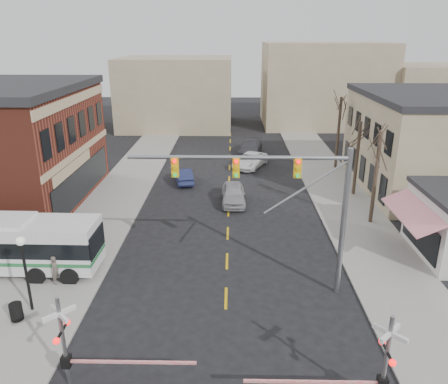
# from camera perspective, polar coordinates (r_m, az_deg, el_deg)

# --- Properties ---
(ground) EXTENTS (160.00, 160.00, 0.00)m
(ground) POSITION_cam_1_polar(r_m,az_deg,el_deg) (22.09, 0.17, -16.59)
(ground) COLOR black
(ground) RESTS_ON ground
(sidewalk_west) EXTENTS (5.00, 60.00, 0.12)m
(sidewalk_west) POSITION_cam_1_polar(r_m,az_deg,el_deg) (41.13, -12.69, 0.88)
(sidewalk_west) COLOR gray
(sidewalk_west) RESTS_ON ground
(sidewalk_east) EXTENTS (5.00, 60.00, 0.12)m
(sidewalk_east) POSITION_cam_1_polar(r_m,az_deg,el_deg) (41.00, 14.06, 0.70)
(sidewalk_east) COLOR gray
(sidewalk_east) RESTS_ON ground
(tree_east_a) EXTENTS (0.28, 0.28, 6.75)m
(tree_east_a) POSITION_cam_1_polar(r_m,az_deg,el_deg) (32.90, 19.17, 1.74)
(tree_east_a) COLOR #382B21
(tree_east_a) RESTS_ON sidewalk_east
(tree_east_b) EXTENTS (0.28, 0.28, 6.30)m
(tree_east_b) POSITION_cam_1_polar(r_m,az_deg,el_deg) (38.55, 16.97, 4.21)
(tree_east_b) COLOR #382B21
(tree_east_b) RESTS_ON sidewalk_east
(tree_east_c) EXTENTS (0.28, 0.28, 7.20)m
(tree_east_c) POSITION_cam_1_polar(r_m,az_deg,el_deg) (46.02, 14.70, 7.46)
(tree_east_c) COLOR #382B21
(tree_east_c) RESTS_ON sidewalk_east
(traffic_signal_mast) EXTENTS (10.95, 0.30, 8.00)m
(traffic_signal_mast) POSITION_cam_1_polar(r_m,az_deg,el_deg) (21.95, 8.21, 0.14)
(traffic_signal_mast) COLOR gray
(traffic_signal_mast) RESTS_ON ground
(rr_crossing_west) EXTENTS (5.60, 1.36, 4.00)m
(rr_crossing_west) POSITION_cam_1_polar(r_m,az_deg,el_deg) (18.64, -18.93, -18.16)
(rr_crossing_west) COLOR gray
(rr_crossing_west) RESTS_ON ground
(rr_crossing_east) EXTENTS (5.60, 1.36, 4.00)m
(rr_crossing_east) POSITION_cam_1_polar(r_m,az_deg,el_deg) (17.72, 18.93, -20.45)
(rr_crossing_east) COLOR gray
(rr_crossing_east) RESTS_ON ground
(street_lamp) EXTENTS (0.44, 0.44, 4.02)m
(street_lamp) POSITION_cam_1_polar(r_m,az_deg,el_deg) (23.27, -24.72, -7.84)
(street_lamp) COLOR black
(street_lamp) RESTS_ON sidewalk_west
(trash_bin) EXTENTS (0.60, 0.60, 0.87)m
(trash_bin) POSITION_cam_1_polar(r_m,az_deg,el_deg) (23.99, -25.50, -13.92)
(trash_bin) COLOR black
(trash_bin) RESTS_ON sidewalk_west
(car_a) EXTENTS (2.01, 4.75, 1.60)m
(car_a) POSITION_cam_1_polar(r_m,az_deg,el_deg) (35.79, 1.22, -0.25)
(car_a) COLOR #98989C
(car_a) RESTS_ON ground
(car_b) EXTENTS (2.42, 4.39, 1.37)m
(car_b) POSITION_cam_1_polar(r_m,az_deg,el_deg) (41.01, -5.35, 2.15)
(car_b) COLOR #1B2145
(car_b) RESTS_ON ground
(car_c) EXTENTS (4.32, 5.85, 1.48)m
(car_c) POSITION_cam_1_polar(r_m,az_deg,el_deg) (45.75, 3.41, 4.16)
(car_c) COLOR white
(car_c) RESTS_ON ground
(car_d) EXTENTS (3.22, 5.85, 1.61)m
(car_d) POSITION_cam_1_polar(r_m,az_deg,el_deg) (50.76, 3.47, 5.82)
(car_d) COLOR #3C3C40
(car_d) RESTS_ON ground
(pedestrian_near) EXTENTS (0.55, 0.69, 1.66)m
(pedestrian_near) POSITION_cam_1_polar(r_m,az_deg,el_deg) (26.02, -21.13, -9.48)
(pedestrian_near) COLOR #564B44
(pedestrian_near) RESTS_ON sidewalk_west
(pedestrian_far) EXTENTS (0.94, 0.87, 1.55)m
(pedestrian_far) POSITION_cam_1_polar(r_m,az_deg,el_deg) (29.50, -19.77, -5.87)
(pedestrian_far) COLOR #343E5B
(pedestrian_far) RESTS_ON sidewalk_west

